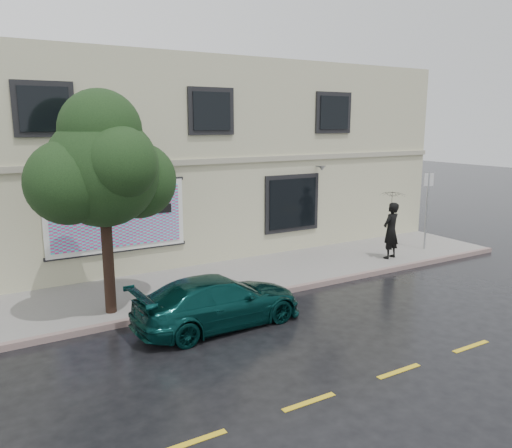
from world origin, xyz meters
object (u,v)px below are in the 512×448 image
pedestrian (391,231)px  fire_hydrant (208,287)px  car (219,301)px  street_tree (103,172)px

pedestrian → fire_hydrant: 7.34m
car → fire_hydrant: size_ratio=6.05×
pedestrian → street_tree: street_tree is taller
street_tree → fire_hydrant: bearing=-9.0°
pedestrian → street_tree: size_ratio=0.40×
street_tree → fire_hydrant: street_tree is taller
pedestrian → fire_hydrant: (-7.29, -0.58, -0.66)m
car → pedestrian: bearing=-78.1°
pedestrian → car: bearing=1.3°
pedestrian → street_tree: bearing=-12.3°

